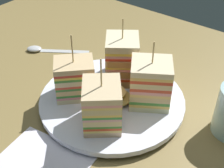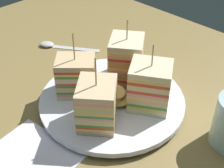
{
  "view_description": "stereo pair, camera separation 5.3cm",
  "coord_description": "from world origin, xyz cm",
  "px_view_note": "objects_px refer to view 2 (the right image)",
  "views": [
    {
      "loc": [
        -25.94,
        33.89,
        37.03
      ],
      "look_at": [
        0.0,
        0.0,
        4.71
      ],
      "focal_mm": 50.42,
      "sensor_mm": 36.0,
      "label": 1
    },
    {
      "loc": [
        -29.98,
        30.38,
        37.03
      ],
      "look_at": [
        0.0,
        0.0,
        4.71
      ],
      "focal_mm": 50.42,
      "sensor_mm": 36.0,
      "label": 2
    }
  ],
  "objects_px": {
    "sandwich_wedge_3": "(76,76)",
    "spoon": "(55,45)",
    "plate": "(112,100)",
    "sandwich_wedge_2": "(126,60)",
    "napkin": "(26,158)",
    "chip_pile": "(113,96)",
    "sandwich_wedge_0": "(97,104)",
    "sandwich_wedge_1": "(150,86)"
  },
  "relations": [
    {
      "from": "sandwich_wedge_3",
      "to": "spoon",
      "type": "distance_m",
      "value": 0.21
    },
    {
      "from": "plate",
      "to": "sandwich_wedge_2",
      "type": "height_order",
      "value": "sandwich_wedge_2"
    },
    {
      "from": "plate",
      "to": "napkin",
      "type": "xyz_separation_m",
      "value": [
        0.0,
        0.18,
        -0.01
      ]
    },
    {
      "from": "plate",
      "to": "chip_pile",
      "type": "relative_size",
      "value": 3.89
    },
    {
      "from": "sandwich_wedge_0",
      "to": "sandwich_wedge_1",
      "type": "distance_m",
      "value": 0.09
    },
    {
      "from": "sandwich_wedge_3",
      "to": "plate",
      "type": "bearing_deg",
      "value": -15.67
    },
    {
      "from": "plate",
      "to": "sandwich_wedge_0",
      "type": "height_order",
      "value": "sandwich_wedge_0"
    },
    {
      "from": "sandwich_wedge_2",
      "to": "sandwich_wedge_3",
      "type": "xyz_separation_m",
      "value": [
        0.03,
        0.09,
        -0.01
      ]
    },
    {
      "from": "sandwich_wedge_2",
      "to": "napkin",
      "type": "xyz_separation_m",
      "value": [
        -0.02,
        0.24,
        -0.06
      ]
    },
    {
      "from": "plate",
      "to": "napkin",
      "type": "relative_size",
      "value": 1.96
    },
    {
      "from": "sandwich_wedge_1",
      "to": "spoon",
      "type": "height_order",
      "value": "sandwich_wedge_1"
    },
    {
      "from": "sandwich_wedge_1",
      "to": "spoon",
      "type": "relative_size",
      "value": 0.93
    },
    {
      "from": "chip_pile",
      "to": "sandwich_wedge_2",
      "type": "bearing_deg",
      "value": -64.85
    },
    {
      "from": "plate",
      "to": "sandwich_wedge_3",
      "type": "height_order",
      "value": "sandwich_wedge_3"
    },
    {
      "from": "sandwich_wedge_2",
      "to": "napkin",
      "type": "height_order",
      "value": "sandwich_wedge_2"
    },
    {
      "from": "sandwich_wedge_2",
      "to": "spoon",
      "type": "bearing_deg",
      "value": -123.96
    },
    {
      "from": "plate",
      "to": "sandwich_wedge_2",
      "type": "distance_m",
      "value": 0.08
    },
    {
      "from": "chip_pile",
      "to": "napkin",
      "type": "relative_size",
      "value": 0.5
    },
    {
      "from": "chip_pile",
      "to": "napkin",
      "type": "height_order",
      "value": "chip_pile"
    },
    {
      "from": "spoon",
      "to": "sandwich_wedge_3",
      "type": "bearing_deg",
      "value": 121.16
    },
    {
      "from": "plate",
      "to": "chip_pile",
      "type": "distance_m",
      "value": 0.02
    },
    {
      "from": "sandwich_wedge_1",
      "to": "chip_pile",
      "type": "xyz_separation_m",
      "value": [
        0.05,
        0.03,
        -0.03
      ]
    },
    {
      "from": "sandwich_wedge_3",
      "to": "chip_pile",
      "type": "xyz_separation_m",
      "value": [
        -0.06,
        -0.03,
        -0.02
      ]
    },
    {
      "from": "plate",
      "to": "sandwich_wedge_0",
      "type": "xyz_separation_m",
      "value": [
        -0.03,
        0.06,
        0.04
      ]
    },
    {
      "from": "chip_pile",
      "to": "napkin",
      "type": "xyz_separation_m",
      "value": [
        0.01,
        0.17,
        -0.02
      ]
    },
    {
      "from": "plate",
      "to": "spoon",
      "type": "height_order",
      "value": "plate"
    },
    {
      "from": "sandwich_wedge_0",
      "to": "sandwich_wedge_3",
      "type": "relative_size",
      "value": 1.02
    },
    {
      "from": "sandwich_wedge_2",
      "to": "plate",
      "type": "bearing_deg",
      "value": -14.96
    },
    {
      "from": "sandwich_wedge_0",
      "to": "napkin",
      "type": "relative_size",
      "value": 0.93
    },
    {
      "from": "chip_pile",
      "to": "sandwich_wedge_0",
      "type": "bearing_deg",
      "value": 108.38
    },
    {
      "from": "sandwich_wedge_2",
      "to": "sandwich_wedge_0",
      "type": "bearing_deg",
      "value": -13.57
    },
    {
      "from": "spoon",
      "to": "sandwich_wedge_2",
      "type": "bearing_deg",
      "value": 147.99
    },
    {
      "from": "sandwich_wedge_3",
      "to": "sandwich_wedge_2",
      "type": "bearing_deg",
      "value": 25.14
    },
    {
      "from": "sandwich_wedge_3",
      "to": "spoon",
      "type": "xyz_separation_m",
      "value": [
        0.18,
        -0.08,
        -0.05
      ]
    },
    {
      "from": "chip_pile",
      "to": "spoon",
      "type": "height_order",
      "value": "chip_pile"
    },
    {
      "from": "sandwich_wedge_0",
      "to": "sandwich_wedge_3",
      "type": "bearing_deg",
      "value": 31.61
    },
    {
      "from": "sandwich_wedge_1",
      "to": "sandwich_wedge_2",
      "type": "relative_size",
      "value": 0.97
    },
    {
      "from": "sandwich_wedge_1",
      "to": "sandwich_wedge_0",
      "type": "bearing_deg",
      "value": 38.74
    },
    {
      "from": "sandwich_wedge_1",
      "to": "sandwich_wedge_3",
      "type": "distance_m",
      "value": 0.13
    },
    {
      "from": "sandwich_wedge_2",
      "to": "napkin",
      "type": "relative_size",
      "value": 0.93
    },
    {
      "from": "spoon",
      "to": "sandwich_wedge_0",
      "type": "bearing_deg",
      "value": 123.08
    },
    {
      "from": "sandwich_wedge_3",
      "to": "napkin",
      "type": "height_order",
      "value": "sandwich_wedge_3"
    }
  ]
}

